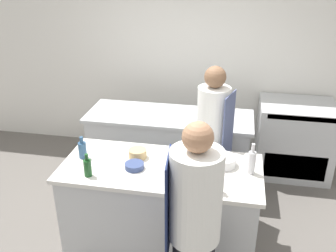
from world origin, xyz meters
name	(u,v)px	position (x,y,z in m)	size (l,w,h in m)	color
ground_plane	(162,244)	(0.00, 0.00, 0.00)	(16.00, 16.00, 0.00)	#605B56
wall_back	(192,56)	(0.00, 2.13, 1.40)	(8.00, 0.06, 2.80)	silver
prep_counter	(161,207)	(0.00, 0.00, 0.46)	(1.84, 0.82, 0.91)	#B7BABC
pass_counter	(169,148)	(-0.14, 1.19, 0.46)	(2.00, 0.72, 0.91)	#B7BABC
oven_range	(294,139)	(1.42, 1.71, 0.48)	(0.94, 0.74, 0.96)	#B7BABC
chef_at_prep_near	(194,229)	(0.40, -0.72, 0.86)	(0.40, 0.38, 1.72)	black
chef_at_stove	(212,143)	(0.41, 0.67, 0.86)	(0.38, 0.37, 1.69)	black
bottle_olive_oil	(82,150)	(-0.76, 0.02, 1.00)	(0.08, 0.08, 0.22)	#2D5175
bottle_vinegar	(88,167)	(-0.59, -0.27, 1.00)	(0.07, 0.07, 0.21)	#19471E
bottle_wine	(212,177)	(0.49, -0.28, 1.04)	(0.08, 0.08, 0.32)	#5B2319
bottle_cooking_oil	(252,162)	(0.81, 0.05, 1.03)	(0.07, 0.07, 0.29)	silver
bowl_mixing_large	(180,164)	(0.17, 0.01, 0.96)	(0.22, 0.22, 0.09)	#B7BABC
bowl_prep_small	(223,161)	(0.55, 0.13, 0.96)	(0.25, 0.25, 0.09)	white
bowl_ceramic_blue	(138,154)	(-0.25, 0.12, 0.95)	(0.17, 0.17, 0.08)	tan
bowl_wooden_salad	(134,166)	(-0.23, -0.07, 0.94)	(0.17, 0.17, 0.05)	navy
cup	(210,173)	(0.46, -0.09, 0.96)	(0.09, 0.09, 0.09)	#33477F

